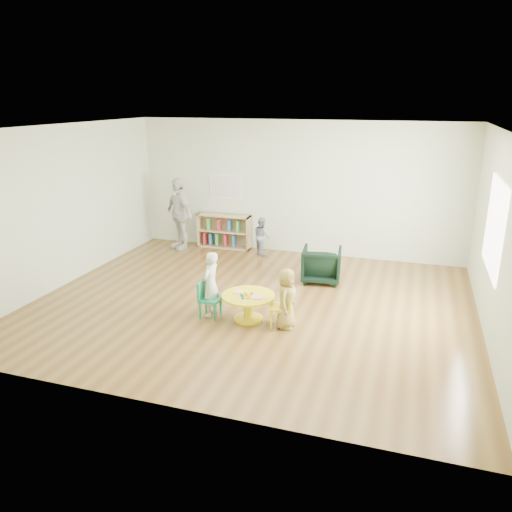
# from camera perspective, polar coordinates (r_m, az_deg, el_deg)

# --- Properties ---
(room) EXTENTS (7.10, 7.00, 2.80)m
(room) POSITION_cam_1_polar(r_m,az_deg,el_deg) (7.69, -0.37, 7.66)
(room) COLOR brown
(room) RESTS_ON ground
(activity_table) EXTENTS (0.80, 0.80, 0.45)m
(activity_table) POSITION_cam_1_polar(r_m,az_deg,el_deg) (7.55, -0.88, -5.33)
(activity_table) COLOR yellow
(activity_table) RESTS_ON ground
(kid_chair_left) EXTENTS (0.31, 0.31, 0.57)m
(kid_chair_left) POSITION_cam_1_polar(r_m,az_deg,el_deg) (7.69, -5.56, -4.77)
(kid_chair_left) COLOR #167D55
(kid_chair_left) RESTS_ON ground
(kid_chair_right) EXTENTS (0.38, 0.38, 0.58)m
(kid_chair_right) POSITION_cam_1_polar(r_m,az_deg,el_deg) (7.36, 3.11, -5.73)
(kid_chair_right) COLOR yellow
(kid_chair_right) RESTS_ON ground
(bookshelf) EXTENTS (1.20, 0.30, 0.75)m
(bookshelf) POSITION_cam_1_polar(r_m,az_deg,el_deg) (11.19, -3.68, 2.84)
(bookshelf) COLOR tan
(bookshelf) RESTS_ON ground
(alphabet_poster) EXTENTS (0.74, 0.01, 0.54)m
(alphabet_poster) POSITION_cam_1_polar(r_m,az_deg,el_deg) (11.09, -3.48, 7.91)
(alphabet_poster) COLOR white
(alphabet_poster) RESTS_ON ground
(armchair) EXTENTS (0.76, 0.77, 0.64)m
(armchair) POSITION_cam_1_polar(r_m,az_deg,el_deg) (9.16, 7.49, -0.99)
(armchair) COLOR black
(armchair) RESTS_ON ground
(child_left) EXTENTS (0.28, 0.40, 1.02)m
(child_left) POSITION_cam_1_polar(r_m,az_deg,el_deg) (7.66, -5.20, -3.21)
(child_left) COLOR silver
(child_left) RESTS_ON ground
(child_right) EXTENTS (0.29, 0.44, 0.91)m
(child_right) POSITION_cam_1_polar(r_m,az_deg,el_deg) (7.25, 3.49, -4.88)
(child_right) COLOR yellow
(child_right) RESTS_ON ground
(toddler) EXTENTS (0.50, 0.50, 0.81)m
(toddler) POSITION_cam_1_polar(r_m,az_deg,el_deg) (10.63, 0.68, 2.29)
(toddler) COLOR #1A2543
(toddler) RESTS_ON ground
(adult_caretaker) EXTENTS (0.99, 0.82, 1.58)m
(adult_caretaker) POSITION_cam_1_polar(r_m,az_deg,el_deg) (11.11, -8.77, 4.81)
(adult_caretaker) COLOR silver
(adult_caretaker) RESTS_ON ground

